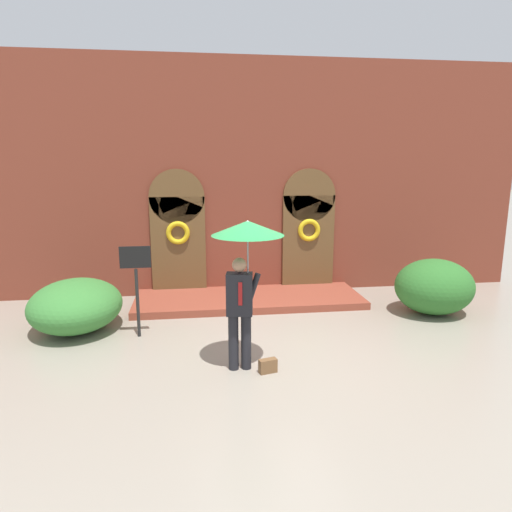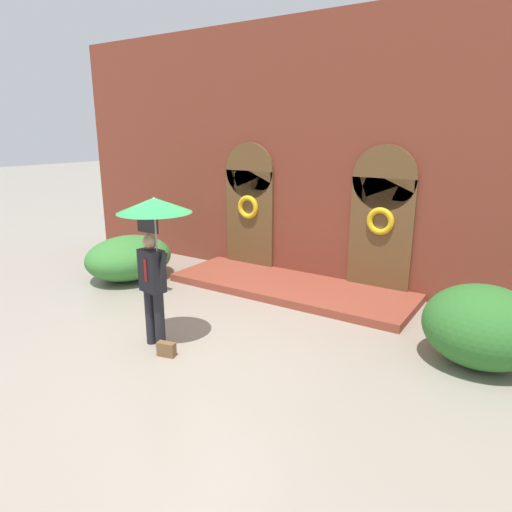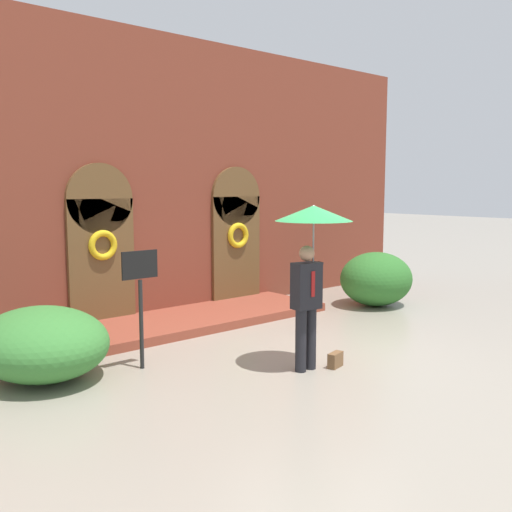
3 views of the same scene
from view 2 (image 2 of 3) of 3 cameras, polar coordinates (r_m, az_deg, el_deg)
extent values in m
plane|color=gray|center=(7.47, -7.46, -10.94)|extent=(80.00, 80.00, 0.00)
cube|color=brown|center=(10.25, 7.73, 12.47)|extent=(14.00, 0.50, 5.60)
cube|color=brown|center=(10.98, -0.80, 4.37)|extent=(1.30, 0.08, 2.40)
cylinder|color=brown|center=(10.82, -0.82, 10.62)|extent=(1.30, 0.08, 1.30)
cube|color=brown|center=(9.61, 15.26, 2.23)|extent=(1.30, 0.08, 2.40)
cylinder|color=brown|center=(9.42, 15.77, 9.36)|extent=(1.30, 0.08, 1.30)
torus|color=gold|center=(10.87, -1.01, 6.12)|extent=(0.56, 0.12, 0.56)
torus|color=gold|center=(9.47, 15.27, 4.22)|extent=(0.56, 0.12, 0.56)
cube|color=brown|center=(9.76, 4.22, -3.90)|extent=(5.20, 1.80, 0.16)
cylinder|color=black|center=(7.48, -13.06, -7.40)|extent=(0.16, 0.16, 0.90)
cylinder|color=black|center=(7.34, -11.97, -7.76)|extent=(0.16, 0.16, 0.90)
cube|color=black|center=(7.15, -12.88, -1.80)|extent=(0.43, 0.30, 0.66)
cube|color=#A51919|center=(7.05, -13.65, -1.75)|extent=(0.06, 0.02, 0.36)
sphere|color=#A87A5B|center=(7.03, -13.10, 1.78)|extent=(0.22, 0.22, 0.22)
cylinder|color=black|center=(6.97, -11.66, -1.32)|extent=(0.22, 0.09, 0.46)
cylinder|color=gray|center=(6.94, -12.32, 1.33)|extent=(0.02, 0.02, 0.98)
cone|color=#1E7538|center=(6.83, -12.61, 6.22)|extent=(1.10, 1.10, 0.22)
cone|color=white|center=(6.83, -12.62, 6.35)|extent=(0.60, 0.60, 0.20)
cube|color=brown|center=(7.15, -11.13, -11.37)|extent=(0.30, 0.18, 0.22)
cylinder|color=black|center=(9.58, -13.09, -1.06)|extent=(0.06, 0.06, 1.30)
cube|color=black|center=(9.38, -13.41, 4.04)|extent=(0.56, 0.03, 0.40)
ellipsoid|color=#387A33|center=(10.85, -15.60, -0.19)|extent=(1.74, 2.05, 0.98)
ellipsoid|color=#2D6B28|center=(7.35, 26.45, -7.87)|extent=(1.66, 1.51, 1.19)
camera|label=1|loc=(5.97, -76.70, 3.14)|focal=32.00mm
camera|label=3|loc=(10.76, -61.35, 3.88)|focal=40.00mm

